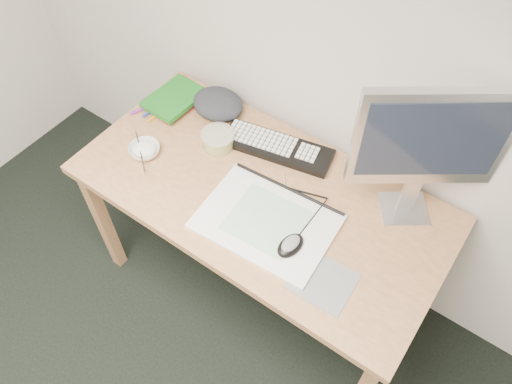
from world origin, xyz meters
TOP-DOWN VIEW (x-y plane):
  - desk at (-0.14, 1.43)m, footprint 1.40×0.70m
  - mousepad at (0.24, 1.25)m, footprint 0.20×0.19m
  - sketchpad at (-0.04, 1.33)m, footprint 0.49×0.37m
  - keyboard at (-0.20, 1.64)m, footprint 0.46×0.23m
  - monitor at (0.33, 1.66)m, footprint 0.41×0.31m
  - mouse at (0.09, 1.29)m, footprint 0.08×0.12m
  - rice_bowl at (-0.61, 1.32)m, footprint 0.13×0.13m
  - chopsticks at (-0.61, 1.30)m, footprint 0.19×0.15m
  - fruit_tub at (-0.40, 1.52)m, footprint 0.14×0.14m
  - book_red at (-0.71, 1.62)m, footprint 0.22×0.26m
  - book_green at (-0.70, 1.60)m, footprint 0.19×0.25m
  - cloth_lump at (-0.53, 1.68)m, footprint 0.21×0.18m
  - pencil_pink at (-0.16, 1.45)m, footprint 0.17×0.05m
  - pencil_tan at (-0.06, 1.48)m, footprint 0.13×0.15m
  - pencil_black at (-0.00, 1.52)m, footprint 0.18×0.06m
  - marker_blue at (-0.75, 1.53)m, footprint 0.03×0.14m
  - marker_orange at (-0.72, 1.51)m, footprint 0.02×0.12m
  - marker_purple at (-0.78, 1.51)m, footprint 0.07×0.14m

SIDE VIEW (x-z plane):
  - desk at x=-0.14m, z-range 0.29..1.04m
  - mousepad at x=0.24m, z-range 0.75..0.75m
  - pencil_pink at x=-0.16m, z-range 0.75..0.76m
  - pencil_tan at x=-0.06m, z-range 0.75..0.76m
  - pencil_black at x=0.00m, z-range 0.75..0.76m
  - marker_orange at x=-0.72m, z-range 0.75..0.76m
  - marker_blue at x=-0.75m, z-range 0.75..0.76m
  - marker_purple at x=-0.78m, z-range 0.75..0.76m
  - sketchpad at x=-0.04m, z-range 0.75..0.76m
  - book_red at x=-0.71m, z-range 0.75..0.77m
  - keyboard at x=-0.20m, z-range 0.75..0.78m
  - rice_bowl at x=-0.61m, z-range 0.75..0.79m
  - mouse at x=0.09m, z-range 0.76..0.80m
  - fruit_tub at x=-0.40m, z-range 0.75..0.82m
  - book_green at x=-0.70m, z-range 0.77..0.80m
  - cloth_lump at x=-0.53m, z-range 0.75..0.83m
  - chopsticks at x=-0.61m, z-range 0.78..0.80m
  - monitor at x=0.33m, z-range 0.82..1.38m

